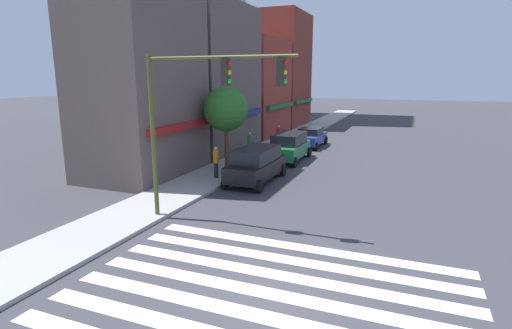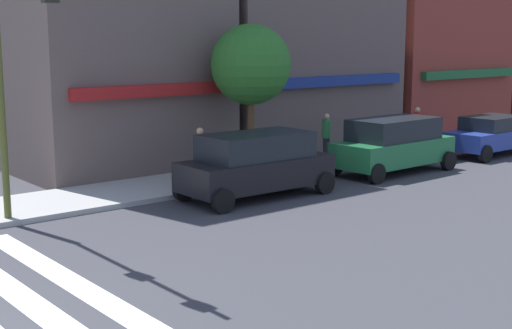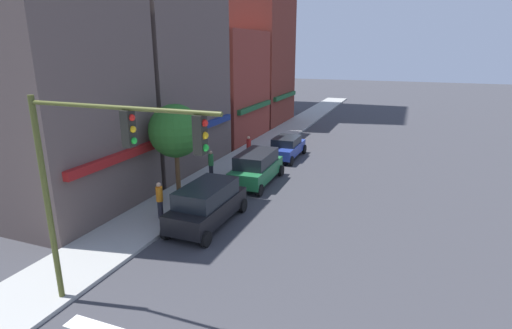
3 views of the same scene
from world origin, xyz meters
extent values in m
plane|color=#38383D|center=(0.00, 0.00, 0.00)|extent=(200.00, 200.00, 0.00)
cube|color=#9E9E99|center=(0.00, 7.50, 0.07)|extent=(120.00, 3.00, 0.15)
cube|color=silver|center=(-1.07, 0.00, 0.00)|extent=(0.57, 10.80, 0.01)
cube|color=silver|center=(0.00, 0.00, 0.00)|extent=(0.57, 10.80, 0.01)
cube|color=silver|center=(1.07, 0.00, 0.00)|extent=(0.57, 10.80, 0.01)
cube|color=silver|center=(2.14, 0.00, 0.00)|extent=(0.57, 10.80, 0.01)
cube|color=silver|center=(3.21, 0.00, 0.00)|extent=(0.57, 10.80, 0.01)
cube|color=brown|center=(9.94, 11.50, 7.14)|extent=(7.16, 5.00, 14.27)
cube|color=maroon|center=(9.94, 8.85, 3.00)|extent=(6.08, 0.30, 0.40)
cube|color=brown|center=(18.35, 11.50, 5.54)|extent=(8.89, 5.00, 11.08)
cube|color=navy|center=(18.35, 8.85, 3.00)|extent=(7.56, 0.30, 0.40)
cube|color=maroon|center=(27.52, 11.50, 4.64)|extent=(8.28, 5.00, 9.27)
cube|color=#1E592D|center=(27.52, 8.85, 3.00)|extent=(7.04, 0.30, 0.40)
cube|color=maroon|center=(36.17, 11.50, 6.43)|extent=(8.10, 5.00, 12.86)
cube|color=#1E592D|center=(36.17, 8.85, 3.00)|extent=(6.89, 0.30, 0.40)
cylinder|color=#474C1E|center=(3.91, 6.40, 3.31)|extent=(0.18, 0.18, 6.63)
cylinder|color=#474C1E|center=(3.91, 3.44, 6.43)|extent=(0.12, 5.92, 0.12)
cube|color=black|center=(3.91, 3.14, 5.90)|extent=(0.32, 0.24, 0.95)
sphere|color=red|center=(3.91, 3.01, 6.20)|extent=(0.18, 0.18, 0.18)
sphere|color=#EAAD14|center=(3.91, 3.01, 5.90)|extent=(0.18, 0.18, 0.18)
sphere|color=green|center=(3.91, 3.01, 5.60)|extent=(0.18, 0.18, 0.18)
cube|color=black|center=(3.91, 1.07, 5.90)|extent=(0.32, 0.24, 0.95)
sphere|color=red|center=(3.91, 0.94, 6.20)|extent=(0.18, 0.18, 0.18)
sphere|color=#EAAD14|center=(3.91, 0.94, 5.90)|extent=(0.18, 0.18, 0.18)
sphere|color=green|center=(3.91, 0.94, 5.60)|extent=(0.18, 0.18, 0.18)
cube|color=black|center=(10.76, 4.70, 0.77)|extent=(4.72, 1.96, 0.85)
cube|color=black|center=(10.76, 4.70, 1.56)|extent=(3.31, 1.79, 0.75)
cylinder|color=black|center=(8.82, 5.65, 0.34)|extent=(0.68, 0.22, 0.68)
cylinder|color=black|center=(8.82, 3.75, 0.34)|extent=(0.68, 0.22, 0.68)
cylinder|color=black|center=(12.70, 5.65, 0.34)|extent=(0.68, 0.22, 0.68)
cylinder|color=black|center=(12.70, 3.75, 0.34)|extent=(0.68, 0.22, 0.68)
cube|color=#1E6638|center=(17.02, 4.70, 0.77)|extent=(4.74, 2.01, 0.85)
cube|color=black|center=(17.02, 4.70, 1.56)|extent=(3.33, 1.82, 0.75)
cylinder|color=black|center=(15.07, 5.65, 0.34)|extent=(0.68, 0.22, 0.68)
cylinder|color=black|center=(15.07, 3.75, 0.34)|extent=(0.68, 0.22, 0.68)
cylinder|color=black|center=(18.96, 5.65, 0.34)|extent=(0.68, 0.22, 0.68)
cylinder|color=black|center=(18.96, 3.75, 0.34)|extent=(0.68, 0.22, 0.68)
cube|color=navy|center=(23.16, 4.70, 0.69)|extent=(4.42, 1.84, 0.70)
cube|color=black|center=(23.16, 4.70, 1.31)|extent=(2.43, 1.68, 0.55)
cylinder|color=black|center=(21.37, 5.60, 0.34)|extent=(0.68, 0.22, 0.68)
cylinder|color=black|center=(21.37, 3.80, 0.34)|extent=(0.68, 0.22, 0.68)
cylinder|color=black|center=(24.95, 5.60, 0.34)|extent=(0.68, 0.22, 0.68)
cylinder|color=black|center=(24.95, 3.80, 0.34)|extent=(0.68, 0.22, 0.68)
cylinder|color=#23232D|center=(21.07, 6.85, 0.57)|extent=(0.26, 0.26, 0.85)
cylinder|color=red|center=(21.07, 6.85, 1.35)|extent=(0.32, 0.32, 0.70)
sphere|color=tan|center=(21.07, 6.85, 1.81)|extent=(0.22, 0.22, 0.22)
cylinder|color=#23232D|center=(16.42, 7.43, 0.57)|extent=(0.26, 0.26, 0.85)
cylinder|color=#2D7A3D|center=(16.42, 7.43, 1.35)|extent=(0.32, 0.32, 0.70)
sphere|color=tan|center=(16.42, 7.43, 1.81)|extent=(0.22, 0.22, 0.22)
cylinder|color=#23232D|center=(10.32, 6.95, 0.57)|extent=(0.26, 0.26, 0.85)
cylinder|color=orange|center=(10.32, 6.95, 1.35)|extent=(0.32, 0.32, 0.70)
sphere|color=tan|center=(10.32, 6.95, 1.81)|extent=(0.22, 0.22, 0.22)
cylinder|color=brown|center=(12.83, 7.50, 1.51)|extent=(0.24, 0.24, 2.71)
sphere|color=#286623|center=(12.83, 7.50, 3.82)|extent=(2.73, 2.73, 2.73)
camera|label=1|loc=(-9.24, -3.25, 5.74)|focal=28.00mm
camera|label=2|loc=(-2.45, -11.38, 4.70)|focal=50.00mm
camera|label=3|loc=(-4.28, -3.53, 7.90)|focal=28.00mm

